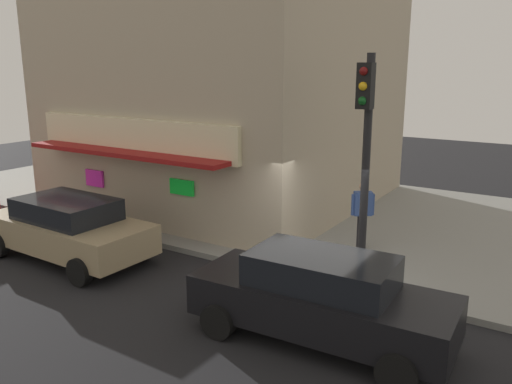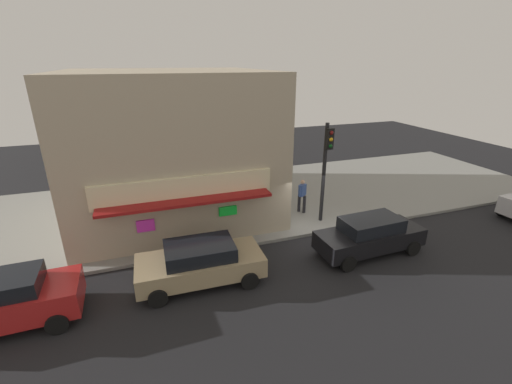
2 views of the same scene
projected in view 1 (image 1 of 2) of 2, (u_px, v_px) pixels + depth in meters
The scene contains 11 objects.
ground_plane at pixel (304, 283), 11.66m from camera, with size 50.24×50.24×0.00m, color black.
sidewalk at pixel (381, 223), 15.81m from camera, with size 33.49×10.17×0.14m, color gray.
corner_building at pixel (229, 96), 18.06m from camera, with size 9.45×10.09×7.02m.
traffic_light at pixel (366, 136), 11.26m from camera, with size 0.32×0.58×4.83m.
fire_hydrant at pixel (94, 202), 16.28m from camera, with size 0.48×0.24×0.88m.
trash_can at pixel (238, 225), 14.09m from camera, with size 0.45×0.45×0.79m, color #2D2D2D.
pedestrian at pixel (362, 213), 13.08m from camera, with size 0.54×0.47×1.77m.
potted_plant_by_doorway at pixel (92, 181), 17.99m from camera, with size 0.78×0.78×1.16m.
potted_plant_by_window at pixel (156, 188), 17.57m from camera, with size 0.62×0.62×0.96m.
parked_car_black at pixel (321, 298), 9.05m from camera, with size 4.60×2.02×1.60m.
parked_car_tan at pixel (68, 228), 12.95m from camera, with size 4.54×2.19×1.55m.
Camera 1 is at (4.91, -9.72, 4.75)m, focal length 36.77 mm.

